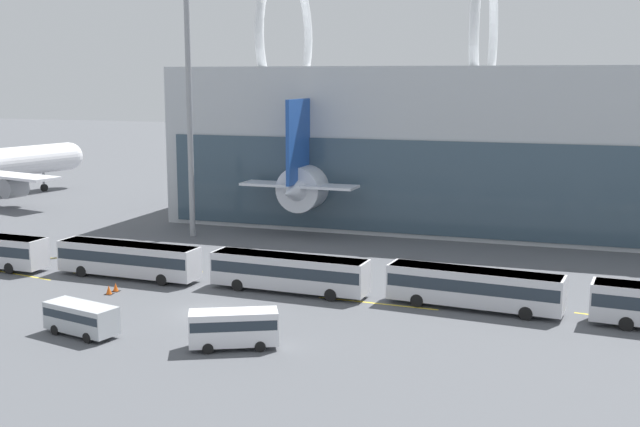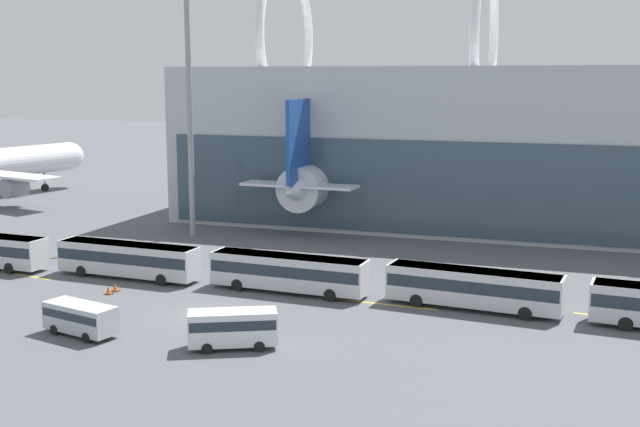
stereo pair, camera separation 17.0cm
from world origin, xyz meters
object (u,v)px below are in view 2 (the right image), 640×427
shuttle_bus_2 (289,271)px  traffic_cone_0 (115,287)px  shuttle_bus_3 (474,286)px  floodlight_mast (188,58)px  service_van_crossing (81,317)px  traffic_cone_1 (109,290)px  service_van_foreground (233,326)px  airliner_at_gate_far (338,176)px  shuttle_bus_1 (128,258)px

shuttle_bus_2 → traffic_cone_0: bearing=-159.5°
shuttle_bus_3 → floodlight_mast: size_ratio=0.44×
service_van_crossing → traffic_cone_1: 10.38m
service_van_foreground → floodlight_mast: size_ratio=0.20×
service_van_crossing → floodlight_mast: (-8.97, 33.03, 17.91)m
airliner_at_gate_far → service_van_foreground: airliner_at_gate_far is taller
shuttle_bus_1 → service_van_foreground: 21.32m
service_van_crossing → floodlight_mast: 38.63m
service_van_foreground → traffic_cone_0: size_ratio=8.36×
traffic_cone_0 → service_van_foreground: bearing=-32.4°
shuttle_bus_2 → service_van_foreground: 13.87m
airliner_at_gate_far → traffic_cone_0: size_ratio=50.57×
airliner_at_gate_far → traffic_cone_1: (-6.62, -40.14, -4.77)m
shuttle_bus_1 → shuttle_bus_2: size_ratio=1.00×
shuttle_bus_1 → service_van_crossing: shuttle_bus_1 is taller
service_van_foreground → shuttle_bus_2: bearing=70.4°
traffic_cone_0 → traffic_cone_1: bearing=-91.3°
shuttle_bus_3 → traffic_cone_1: size_ratio=17.99×
airliner_at_gate_far → floodlight_mast: bearing=146.9°
service_van_crossing → airliner_at_gate_far: bearing=-79.7°
shuttle_bus_1 → service_van_foreground: bearing=-37.4°
shuttle_bus_2 → traffic_cone_0: size_ratio=18.60×
shuttle_bus_2 → service_van_crossing: (-9.39, -14.71, -0.52)m
shuttle_bus_1 → shuttle_bus_3: size_ratio=0.99×
floodlight_mast → shuttle_bus_3: bearing=-28.8°
shuttle_bus_1 → shuttle_bus_3: bearing=2.9°
shuttle_bus_3 → traffic_cone_0: size_ratio=18.69×
traffic_cone_1 → shuttle_bus_1: bearing=104.7°
shuttle_bus_2 → floodlight_mast: size_ratio=0.44×
shuttle_bus_2 → floodlight_mast: 31.23m
shuttle_bus_1 → traffic_cone_1: size_ratio=17.89×
airliner_at_gate_far → shuttle_bus_2: airliner_at_gate_far is taller
airliner_at_gate_far → service_van_foreground: size_ratio=6.05×
airliner_at_gate_far → shuttle_bus_1: 36.08m
shuttle_bus_2 → service_van_foreground: shuttle_bus_2 is taller
shuttle_bus_1 → traffic_cone_0: shuttle_bus_1 is taller
traffic_cone_1 → traffic_cone_0: bearing=88.7°
shuttle_bus_2 → airliner_at_gate_far: bearing=104.0°
service_van_foreground → service_van_crossing: (-10.88, -0.92, -0.17)m
shuttle_bus_3 → shuttle_bus_2: bearing=-174.5°
floodlight_mast → traffic_cone_1: bearing=-78.4°
floodlight_mast → traffic_cone_1: size_ratio=40.94×
service_van_foreground → traffic_cone_1: service_van_foreground is taller
shuttle_bus_2 → floodlight_mast: (-18.36, 18.32, 17.39)m
shuttle_bus_2 → service_van_crossing: shuttle_bus_2 is taller
airliner_at_gate_far → traffic_cone_0: bearing=172.0°
shuttle_bus_2 → traffic_cone_1: size_ratio=17.90×
traffic_cone_1 → service_van_foreground: bearing=-29.7°
airliner_at_gate_far → service_van_foreground: bearing=-168.7°
service_van_crossing → shuttle_bus_2: bearing=-109.4°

